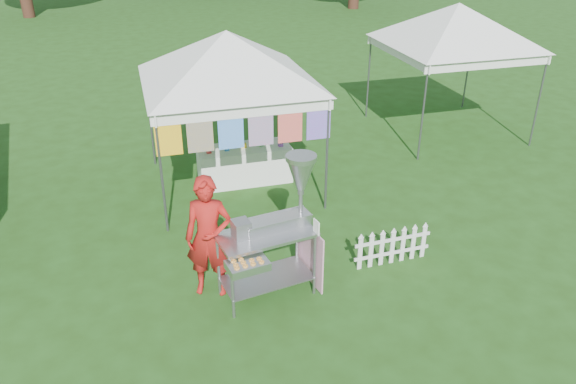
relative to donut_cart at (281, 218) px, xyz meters
name	(u,v)px	position (x,y,z in m)	size (l,w,h in m)	color
ground	(280,288)	(0.00, 0.04, -1.20)	(120.00, 120.00, 0.00)	#214313
canopy_main	(226,31)	(0.00, 3.53, 1.79)	(4.24, 4.24, 3.45)	#59595E
canopy_right	(460,3)	(5.50, 5.04, 1.80)	(4.24, 4.24, 3.45)	#59595E
donut_cart	(281,218)	(0.00, 0.00, 0.00)	(1.48, 1.21, 2.03)	gray
vendor	(209,237)	(-0.95, 0.26, -0.30)	(0.66, 0.43, 1.80)	#A61814
picket_fence	(392,247)	(1.82, 0.19, -0.91)	(1.26, 0.07, 0.56)	silver
display_table	(245,164)	(0.26, 3.63, -0.83)	(1.80, 0.70, 0.73)	white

